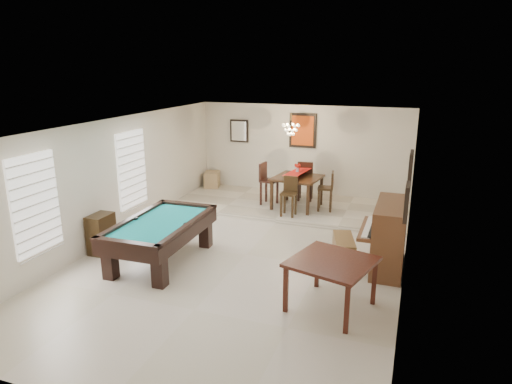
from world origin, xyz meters
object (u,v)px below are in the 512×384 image
Objects in this scene: piano_bench at (344,251)px; dining_chair_east at (325,191)px; upright_piano at (381,235)px; pool_table at (161,242)px; dining_chair_west at (269,184)px; dining_table at (297,190)px; dining_chair_south at (289,197)px; dining_chair_north at (306,180)px; square_table at (331,284)px; chandelier at (291,125)px; corner_bench at (212,179)px; flower_vase at (298,168)px; apothecary_chest at (101,234)px.

dining_chair_east reaches higher than piano_bench.
pool_table is at bearing -163.85° from upright_piano.
dining_chair_west is (-2.40, 2.78, 0.42)m from piano_bench.
dining_table is 1.17× the size of dining_chair_south.
pool_table is at bearing 61.93° from dining_chair_north.
piano_bench is 3.86m from dining_chair_north.
square_table is 1.04× the size of dining_table.
chandelier is (-1.97, 4.66, 1.80)m from square_table.
flower_vase is at bearing -20.73° from corner_bench.
dining_chair_south is at bearing -75.78° from chandelier.
dining_chair_east reaches higher than corner_bench.
dining_chair_west is (2.27, 3.91, 0.27)m from apothecary_chest.
apothecary_chest reaches higher than corner_bench.
flower_vase reaches higher than piano_bench.
dining_chair_north is 2.99m from corner_bench.
pool_table is 2.61× the size of piano_bench.
piano_bench is at bearing 10.47° from dining_chair_east.
corner_bench is at bearing 159.27° from flower_vase.
piano_bench is (3.31, 1.09, -0.14)m from pool_table.
upright_piano is at bearing -124.85° from dining_chair_west.
upright_piano is at bearing 71.83° from square_table.
apothecary_chest is at bearing -127.74° from dining_table.
upright_piano is 1.39× the size of dining_chair_north.
square_table is 1.44× the size of apothecary_chest.
piano_bench is 3.70m from dining_chair_west.
chandelier reaches higher than dining_chair_south.
corner_bench is (-3.64, 1.10, -0.27)m from dining_chair_east.
corner_bench is at bearing 159.27° from dining_table.
piano_bench is at bearing -132.55° from dining_chair_west.
upright_piano is 1.37× the size of dining_chair_west.
upright_piano reaches higher than dining_table.
dining_chair_east is at bearing -0.29° from dining_table.
dining_chair_south is (1.65, 3.13, 0.20)m from pool_table.
corner_bench is at bearing -114.81° from dining_chair_east.
upright_piano is at bearing 22.52° from dining_chair_east.
dining_chair_south is 0.88× the size of dining_chair_north.
corner_bench is at bearing 88.71° from apothecary_chest.
apothecary_chest is 5.41m from dining_chair_east.
square_table is 1.07× the size of dining_chair_north.
apothecary_chest is 1.57× the size of corner_bench.
square_table is 5.50m from dining_chair_north.
square_table is at bearing -7.33° from apothecary_chest.
square_table is 5.37m from chandelier.
chandelier reaches higher than dining_table.
upright_piano is 2.51× the size of chandelier.
flower_vase is at bearing 0.00° from dining_table.
dining_chair_east is (0.73, -0.00, -0.54)m from flower_vase.
apothecary_chest is 5.55m from dining_chair_north.
square_table is 1.74m from piano_bench.
chandelier reaches higher than dining_chair_west.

